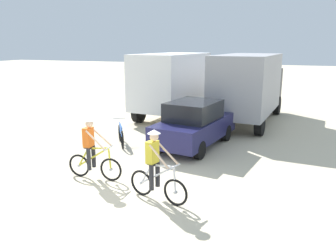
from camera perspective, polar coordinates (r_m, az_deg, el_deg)
name	(u,v)px	position (r m, az deg, el deg)	size (l,w,h in m)	color
ground_plane	(124,194)	(9.16, -7.41, -11.19)	(120.00, 120.00, 0.00)	beige
box_truck_avon_van	(176,81)	(18.28, 1.42, 7.49)	(2.99, 6.94, 3.35)	white
box_truck_grey_hauler	(249,85)	(17.16, 13.50, 6.72)	(2.93, 6.92, 3.35)	#9E9EA3
sedan_parked	(195,124)	(12.87, 4.52, 0.36)	(2.41, 4.43, 1.76)	#1E1E4C
cyclist_orange_shirt	(92,151)	(10.00, -12.64, -4.06)	(1.73, 0.52, 1.82)	black
cyclist_cowboy_hat	(156,168)	(8.45, -2.06, -7.05)	(1.70, 0.60, 1.82)	black
bicycle_spare	(121,135)	(13.29, -7.91, -1.46)	(1.00, 1.48, 0.97)	black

